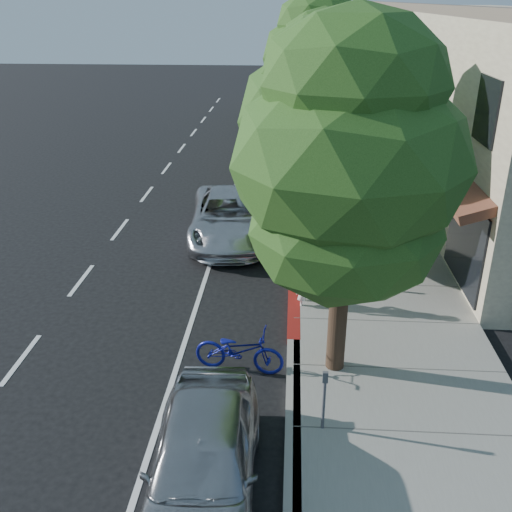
# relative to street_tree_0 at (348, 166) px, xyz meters

# --- Properties ---
(ground) EXTENTS (120.00, 120.00, 0.00)m
(ground) POSITION_rel_street_tree_0_xyz_m (-0.90, 2.00, -4.65)
(ground) COLOR black
(ground) RESTS_ON ground
(sidewalk) EXTENTS (4.60, 56.00, 0.15)m
(sidewalk) POSITION_rel_street_tree_0_xyz_m (1.40, 10.00, -4.57)
(sidewalk) COLOR gray
(sidewalk) RESTS_ON ground
(curb) EXTENTS (0.30, 56.00, 0.15)m
(curb) POSITION_rel_street_tree_0_xyz_m (-0.90, 10.00, -4.57)
(curb) COLOR #9E998E
(curb) RESTS_ON ground
(curb_red_segment) EXTENTS (0.32, 4.00, 0.15)m
(curb_red_segment) POSITION_rel_street_tree_0_xyz_m (-0.90, 3.00, -4.57)
(curb_red_segment) COLOR maroon
(curb_red_segment) RESTS_ON ground
(storefront_building) EXTENTS (10.00, 36.00, 7.00)m
(storefront_building) POSITION_rel_street_tree_0_xyz_m (8.70, 20.00, -1.15)
(storefront_building) COLOR beige
(storefront_building) RESTS_ON ground
(street_tree_0) EXTENTS (4.55, 4.55, 7.51)m
(street_tree_0) POSITION_rel_street_tree_0_xyz_m (0.00, 0.00, 0.00)
(street_tree_0) COLOR black
(street_tree_0) RESTS_ON ground
(street_tree_1) EXTENTS (5.42, 5.42, 7.30)m
(street_tree_1) POSITION_rel_street_tree_0_xyz_m (0.00, 6.00, -0.35)
(street_tree_1) COLOR black
(street_tree_1) RESTS_ON ground
(street_tree_2) EXTENTS (4.37, 4.37, 7.26)m
(street_tree_2) POSITION_rel_street_tree_0_xyz_m (0.00, 12.00, -0.15)
(street_tree_2) COLOR black
(street_tree_2) RESTS_ON ground
(street_tree_3) EXTENTS (5.32, 5.32, 7.99)m
(street_tree_3) POSITION_rel_street_tree_0_xyz_m (0.00, 18.00, 0.19)
(street_tree_3) COLOR black
(street_tree_3) RESTS_ON ground
(street_tree_4) EXTENTS (3.95, 3.95, 7.20)m
(street_tree_4) POSITION_rel_street_tree_0_xyz_m (-0.00, 24.00, -0.10)
(street_tree_4) COLOR black
(street_tree_4) RESTS_ON ground
(street_tree_5) EXTENTS (4.65, 4.65, 7.31)m
(street_tree_5) POSITION_rel_street_tree_0_xyz_m (0.00, 30.00, -0.18)
(street_tree_5) COLOR black
(street_tree_5) RESTS_ON ground
(cyclist) EXTENTS (0.43, 0.63, 1.68)m
(cyclist) POSITION_rel_street_tree_0_xyz_m (-0.65, 2.82, -3.80)
(cyclist) COLOR white
(cyclist) RESTS_ON ground
(bicycle) EXTENTS (2.05, 0.96, 1.04)m
(bicycle) POSITION_rel_street_tree_0_xyz_m (-2.09, -0.08, -4.13)
(bicycle) COLOR navy
(bicycle) RESTS_ON ground
(silver_suv) EXTENTS (3.05, 5.79, 1.55)m
(silver_suv) POSITION_rel_street_tree_0_xyz_m (-3.10, 7.50, -3.87)
(silver_suv) COLOR silver
(silver_suv) RESTS_ON ground
(dark_sedan) EXTENTS (1.58, 4.23, 1.38)m
(dark_sedan) POSITION_rel_street_tree_0_xyz_m (-1.40, 11.89, -3.96)
(dark_sedan) COLOR black
(dark_sedan) RESTS_ON ground
(white_pickup) EXTENTS (2.95, 5.89, 1.64)m
(white_pickup) POSITION_rel_street_tree_0_xyz_m (-1.40, 21.97, -3.83)
(white_pickup) COLOR #B9B9B9
(white_pickup) RESTS_ON ground
(dark_suv_far) EXTENTS (2.22, 5.37, 1.82)m
(dark_suv_far) POSITION_rel_street_tree_0_xyz_m (-1.58, 30.00, -3.74)
(dark_suv_far) COLOR black
(dark_suv_far) RESTS_ON ground
(near_car_a) EXTENTS (1.94, 4.48, 1.51)m
(near_car_a) POSITION_rel_street_tree_0_xyz_m (-2.35, -3.62, -3.89)
(near_car_a) COLOR #A5A6AA
(near_car_a) RESTS_ON ground
(pedestrian) EXTENTS (0.88, 0.71, 1.72)m
(pedestrian) POSITION_rel_street_tree_0_xyz_m (0.21, 10.71, -3.64)
(pedestrian) COLOR black
(pedestrian) RESTS_ON sidewalk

